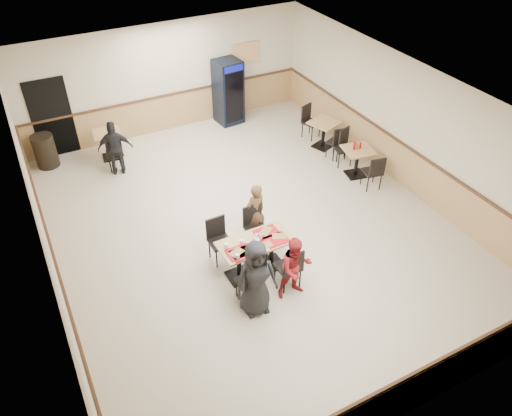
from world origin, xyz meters
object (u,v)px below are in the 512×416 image
main_table (255,251)px  side_table_near (357,158)px  diner_woman_right (296,268)px  lone_diner (115,148)px  pepsi_cooler (228,92)px  back_table (108,141)px  trash_bin (45,151)px  diner_man_opposite (255,213)px  diner_woman_left (256,278)px  side_table_far (324,130)px

main_table → side_table_near: bearing=25.2°
diner_woman_right → lone_diner: 5.80m
pepsi_cooler → back_table: bearing=-179.2°
back_table → trash_bin: (-1.53, 0.35, -0.06)m
diner_woman_right → main_table: bearing=118.8°
lone_diner → back_table: lone_diner is taller
diner_man_opposite → pepsi_cooler: size_ratio=0.74×
diner_woman_left → side_table_far: size_ratio=1.74×
back_table → trash_bin: trash_bin is taller
lone_diner → back_table: 0.86m
diner_man_opposite → lone_diner: size_ratio=0.95×
diner_woman_left → diner_man_opposite: (0.89, 1.74, -0.10)m
lone_diner → main_table: bearing=122.8°
main_table → lone_diner: 4.88m
diner_woman_right → diner_man_opposite: size_ratio=0.96×
side_table_far → diner_woman_left: bearing=-135.1°
side_table_near → trash_bin: size_ratio=0.94×
diner_woman_left → side_table_far: (4.25, 4.24, -0.28)m
lone_diner → side_table_far: 5.39m
diner_woman_left → trash_bin: (-2.50, 6.70, -0.35)m
diner_woman_right → side_table_near: size_ratio=1.61×
main_table → back_table: 5.67m
diner_man_opposite → diner_woman_right: bearing=76.9°
trash_bin → side_table_far: bearing=-20.1°
side_table_far → back_table: side_table_far is taller
main_table → diner_woman_left: size_ratio=0.92×
diner_woman_left → back_table: (-0.98, 6.35, -0.29)m
diner_man_opposite → trash_bin: bearing=-66.3°
side_table_far → pepsi_cooler: size_ratio=0.49×
side_table_near → diner_man_opposite: bearing=-163.8°
diner_woman_right → side_table_far: bearing=56.5°
diner_woman_right → lone_diner: size_ratio=0.92×
side_table_near → trash_bin: (-6.71, 4.00, -0.06)m
side_table_near → pepsi_cooler: (-1.57, 4.04, 0.43)m
main_table → diner_woman_right: 0.94m
main_table → diner_man_opposite: size_ratio=1.05×
diner_woman_left → diner_woman_right: bearing=6.2°
main_table → side_table_near: size_ratio=1.77×
diner_woman_left → lone_diner: diner_woman_left is taller
main_table → trash_bin: (-2.95, 5.84, -0.08)m
back_table → lone_diner: bearing=-90.0°
diner_woman_left → trash_bin: 7.17m
lone_diner → back_table: size_ratio=1.87×
lone_diner → side_table_near: size_ratio=1.76×
diner_man_opposite → side_table_far: (3.36, 2.50, -0.18)m
back_table → pepsi_cooler: size_ratio=0.41×
lone_diner → trash_bin: 1.95m
diner_woman_right → side_table_near: bearing=44.0°
diner_woman_left → side_table_near: diner_woman_left is taller
diner_woman_left → diner_man_opposite: size_ratio=1.15×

